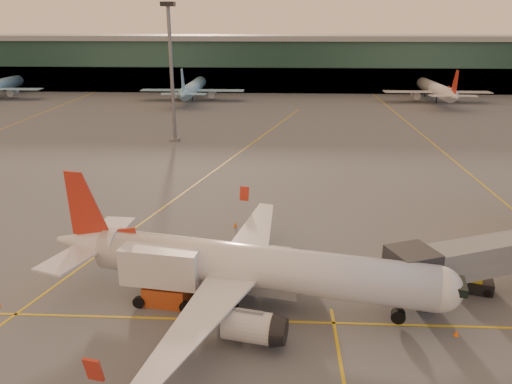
{
  "coord_description": "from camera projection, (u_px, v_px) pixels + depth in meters",
  "views": [
    {
      "loc": [
        0.49,
        -29.0,
        22.73
      ],
      "look_at": [
        -1.96,
        21.81,
        5.0
      ],
      "focal_mm": 35.0,
      "sensor_mm": 36.0,
      "label": 1
    }
  ],
  "objects": [
    {
      "name": "ground",
      "position": [
        269.0,
        362.0,
        34.85
      ],
      "size": [
        600.0,
        600.0,
        0.0
      ],
      "primitive_type": "plane",
      "color": "#4C4F54",
      "rests_on": "ground"
    },
    {
      "name": "taxi_markings",
      "position": [
        228.0,
        174.0,
        77.15
      ],
      "size": [
        100.12,
        173.0,
        0.01
      ],
      "color": "gold",
      "rests_on": "ground"
    },
    {
      "name": "terminal",
      "position": [
        279.0,
        63.0,
        165.71
      ],
      "size": [
        400.0,
        20.0,
        17.6
      ],
      "color": "#19382D",
      "rests_on": "ground"
    },
    {
      "name": "mast_west_near",
      "position": [
        171.0,
        63.0,
        93.12
      ],
      "size": [
        2.4,
        2.4,
        25.6
      ],
      "color": "slate",
      "rests_on": "ground"
    },
    {
      "name": "distant_aircraft_row",
      "position": [
        207.0,
        100.0,
        147.1
      ],
      "size": [
        290.0,
        34.0,
        13.0
      ],
      "color": "#84BCDD",
      "rests_on": "ground"
    },
    {
      "name": "main_airplane",
      "position": [
        245.0,
        267.0,
        41.0
      ],
      "size": [
        34.34,
        31.21,
        10.44
      ],
      "rotation": [
        0.0,
        0.0,
        -0.21
      ],
      "color": "silver",
      "rests_on": "ground"
    },
    {
      "name": "catering_truck",
      "position": [
        163.0,
        271.0,
        41.46
      ],
      "size": [
        6.85,
        3.79,
        5.06
      ],
      "rotation": [
        0.0,
        0.0,
        -0.14
      ],
      "color": "#A94018",
      "rests_on": "ground"
    },
    {
      "name": "pushback_tug",
      "position": [
        472.0,
        283.0,
        43.87
      ],
      "size": [
        3.8,
        2.68,
        1.77
      ],
      "rotation": [
        0.0,
        0.0,
        -0.27
      ],
      "color": "black",
      "rests_on": "ground"
    },
    {
      "name": "cone_wing_left",
      "position": [
        235.0,
        224.0,
        57.56
      ],
      "size": [
        0.41,
        0.41,
        0.52
      ],
      "color": "orange",
      "rests_on": "ground"
    },
    {
      "name": "cone_fwd",
      "position": [
        456.0,
        333.0,
        37.72
      ],
      "size": [
        0.4,
        0.4,
        0.5
      ],
      "color": "orange",
      "rests_on": "ground"
    }
  ]
}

